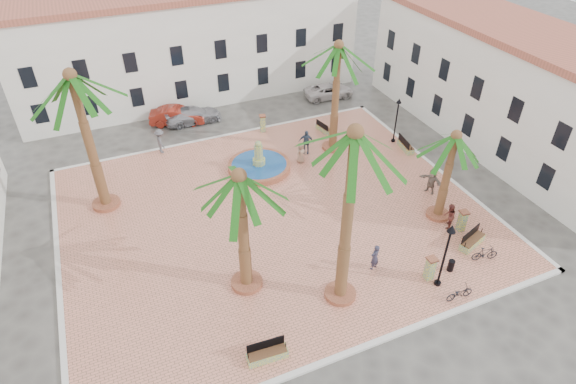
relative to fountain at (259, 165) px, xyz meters
name	(u,v)px	position (x,y,z in m)	size (l,w,h in m)	color
ground	(274,216)	(-0.98, -5.27, -0.47)	(120.00, 120.00, 0.00)	#56544F
plaza	(274,215)	(-0.98, -5.27, -0.39)	(26.00, 22.00, 0.15)	#E1896D
kerb_n	(223,136)	(-0.98, 5.73, -0.39)	(26.30, 0.30, 0.16)	silver
kerb_s	(360,348)	(-0.98, -16.27, -0.39)	(26.30, 0.30, 0.16)	silver
kerb_e	(438,170)	(12.02, -5.27, -0.39)	(0.30, 22.30, 0.16)	silver
kerb_w	(59,273)	(-13.98, -5.27, -0.39)	(0.30, 22.30, 0.16)	silver
building_north	(189,44)	(-0.98, 14.73, 4.30)	(30.40, 7.40, 9.50)	white
building_east	(509,87)	(19.02, -3.27, 4.05)	(7.40, 26.40, 9.00)	white
fountain	(259,165)	(0.00, 0.00, 0.00)	(4.55, 4.55, 2.35)	#A8583C
palm_nw	(75,91)	(-10.77, -0.04, 7.76)	(5.77, 5.77, 9.46)	#A8583C
palm_sw	(240,191)	(-4.58, -10.30, 5.93)	(5.56, 5.56, 7.52)	#A8583C
palm_s	(353,153)	(-0.31, -13.01, 8.55)	(5.41, 5.41, 10.23)	#A8583C
palm_e	(454,147)	(8.62, -9.58, 4.79)	(4.84, 4.84, 6.21)	#A8583C
palm_ne	(338,58)	(6.27, 0.47, 6.97)	(5.19, 5.19, 8.53)	#A8583C
bench_s	(267,354)	(-5.24, -15.04, -0.03)	(1.96, 0.72, 1.01)	#8FA261
bench_se	(472,241)	(8.72, -12.66, -0.03)	(2.05, 1.21, 1.03)	#8FA261
bench_e	(406,146)	(11.40, -1.91, -0.04)	(0.86, 1.96, 1.00)	#8FA261
bench_ne	(324,129)	(6.84, 3.14, -0.08)	(0.79, 1.68, 0.85)	#8FA261
lamppost_s	(447,246)	(4.92, -14.40, 2.51)	(0.45, 0.45, 4.18)	black
lamppost_e	(397,113)	(11.21, -0.52, 2.20)	(0.40, 0.40, 3.72)	black
bollard_se	(430,268)	(4.73, -13.83, 0.45)	(0.53, 0.53, 1.49)	#8FA261
bollard_n	(263,123)	(2.25, 5.13, 0.43)	(0.62, 0.62, 1.45)	#8FA261
bollard_e	(462,220)	(9.01, -11.28, 0.43)	(0.59, 0.59, 1.44)	#8FA261
litter_bin	(451,266)	(6.22, -13.83, 0.03)	(0.36, 0.36, 0.71)	black
cyclist_a	(375,257)	(2.36, -12.00, 0.53)	(0.62, 0.41, 1.69)	#2C2D42
bicycle_a	(460,293)	(5.30, -15.67, 0.09)	(0.54, 1.56, 0.82)	black
cyclist_b	(449,216)	(8.44, -10.73, 0.53)	(0.83, 0.65, 1.71)	brown
bicycle_b	(485,254)	(8.52, -13.91, 0.15)	(0.44, 1.55, 0.93)	black
pedestrian_fountain_a	(301,153)	(3.16, -0.39, 0.48)	(0.78, 0.51, 1.59)	#917059
pedestrian_fountain_b	(306,142)	(4.07, 0.67, 0.64)	(1.13, 0.47, 1.92)	#33445A
pedestrian_north	(160,141)	(-6.06, 5.13, 0.65)	(1.25, 0.72, 1.94)	#535359
pedestrian_east	(431,181)	(9.69, -7.26, 0.59)	(1.70, 0.54, 1.83)	slate
car_black	(176,116)	(-3.93, 9.59, 0.19)	(1.55, 3.85, 1.31)	black
car_red	(177,116)	(-3.83, 9.49, 0.28)	(1.59, 4.56, 1.50)	maroon
car_silver	(193,115)	(-2.56, 9.17, 0.22)	(1.94, 4.77, 1.39)	#9E9FA7
car_white	(329,91)	(10.34, 9.00, 0.17)	(2.14, 4.63, 1.29)	silver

